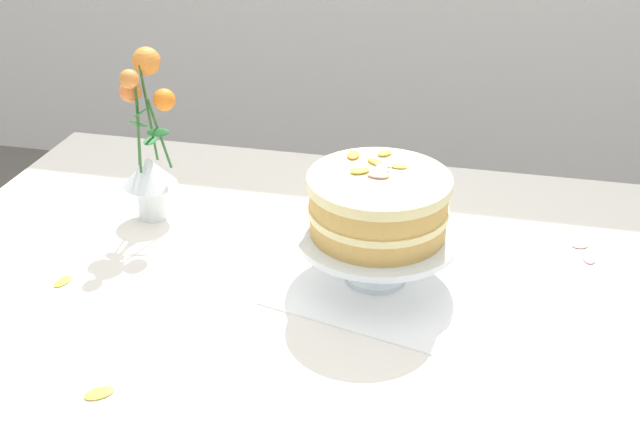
{
  "coord_description": "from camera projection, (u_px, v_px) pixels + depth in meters",
  "views": [
    {
      "loc": [
        0.32,
        -1.14,
        1.5
      ],
      "look_at": [
        0.07,
        -0.0,
        0.86
      ],
      "focal_mm": 42.27,
      "sensor_mm": 36.0,
      "label": 1
    }
  ],
  "objects": [
    {
      "name": "loose_petal_3",
      "position": [
        589.0,
        258.0,
        1.42
      ],
      "size": [
        0.02,
        0.04,
        0.0
      ],
      "primitive_type": "ellipsoid",
      "rotation": [
        0.0,
        0.0,
        4.72
      ],
      "color": "pink",
      "rests_on": "dining_table"
    },
    {
      "name": "loose_petal_1",
      "position": [
        580.0,
        245.0,
        1.46
      ],
      "size": [
        0.04,
        0.04,
        0.0
      ],
      "primitive_type": "ellipsoid",
      "rotation": [
        0.0,
        0.0,
        3.6
      ],
      "color": "pink",
      "rests_on": "dining_table"
    },
    {
      "name": "flower_vase",
      "position": [
        149.0,
        153.0,
        1.5
      ],
      "size": [
        0.12,
        0.12,
        0.35
      ],
      "color": "silver",
      "rests_on": "dining_table"
    },
    {
      "name": "cake_stand",
      "position": [
        377.0,
        240.0,
        1.32
      ],
      "size": [
        0.29,
        0.29,
        0.1
      ],
      "color": "silver",
      "rests_on": "linen_napkin"
    },
    {
      "name": "dining_table",
      "position": [
        282.0,
        313.0,
        1.42
      ],
      "size": [
        1.4,
        1.0,
        0.74
      ],
      "color": "white",
      "rests_on": "ground"
    },
    {
      "name": "linen_napkin",
      "position": [
        375.0,
        279.0,
        1.36
      ],
      "size": [
        0.38,
        0.38,
        0.0
      ],
      "primitive_type": "cube",
      "rotation": [
        0.0,
        0.0,
        -0.23
      ],
      "color": "white",
      "rests_on": "dining_table"
    },
    {
      "name": "layer_cake",
      "position": [
        378.0,
        204.0,
        1.28
      ],
      "size": [
        0.25,
        0.25,
        0.11
      ],
      "color": "tan",
      "rests_on": "cake_stand"
    },
    {
      "name": "loose_petal_2",
      "position": [
        99.0,
        393.0,
        1.09
      ],
      "size": [
        0.05,
        0.05,
        0.0
      ],
      "primitive_type": "ellipsoid",
      "rotation": [
        0.0,
        0.0,
        3.8
      ],
      "color": "yellow",
      "rests_on": "dining_table"
    },
    {
      "name": "loose_petal_0",
      "position": [
        63.0,
        281.0,
        1.35
      ],
      "size": [
        0.03,
        0.04,
        0.0
      ],
      "primitive_type": "ellipsoid",
      "rotation": [
        0.0,
        0.0,
        1.36
      ],
      "color": "yellow",
      "rests_on": "dining_table"
    }
  ]
}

